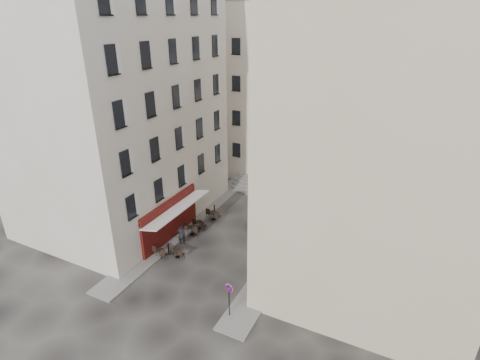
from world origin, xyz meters
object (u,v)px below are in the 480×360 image
Objects in this scene: bistro_table_a at (160,252)px; pedestrian at (181,235)px; bistro_table_b at (177,253)px; no_parking_sign at (229,294)px.

pedestrian is (0.40, 2.25, 0.40)m from bistro_table_a.
pedestrian is (-0.75, 1.67, 0.43)m from bistro_table_b.
bistro_table_a is at bearing 56.82° from pedestrian.
bistro_table_b is (1.15, 0.58, -0.03)m from bistro_table_a.
no_parking_sign is 7.40m from bistro_table_b.
pedestrian is at bearing 154.29° from no_parking_sign.
bistro_table_a is (-7.46, 3.06, -1.27)m from no_parking_sign.
no_parking_sign reaches higher than bistro_table_a.
bistro_table_a is at bearing 168.94° from no_parking_sign.
no_parking_sign is 8.16m from bistro_table_a.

